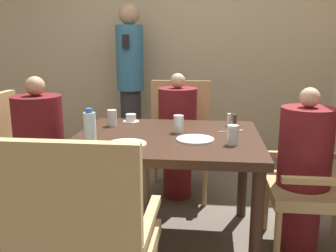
% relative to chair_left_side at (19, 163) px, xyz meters
% --- Properties ---
extents(ground_plane, '(16.00, 16.00, 0.00)m').
position_rel_chair_left_side_xyz_m(ground_plane, '(1.00, 0.00, -0.51)').
color(ground_plane, '#60564C').
extents(wall_back, '(8.00, 0.06, 2.80)m').
position_rel_chair_left_side_xyz_m(wall_back, '(1.00, 1.99, 0.89)').
color(wall_back, tan).
rests_on(wall_back, ground_plane).
extents(dining_table, '(1.16, 0.99, 0.73)m').
position_rel_chair_left_side_xyz_m(dining_table, '(1.00, 0.00, 0.13)').
color(dining_table, '#331E14').
rests_on(dining_table, ground_plane).
extents(chair_left_side, '(0.54, 0.54, 0.97)m').
position_rel_chair_left_side_xyz_m(chair_left_side, '(0.00, 0.00, 0.00)').
color(chair_left_side, tan).
rests_on(chair_left_side, ground_plane).
extents(diner_in_left_chair, '(0.32, 0.32, 1.09)m').
position_rel_chair_left_side_xyz_m(diner_in_left_chair, '(0.15, 0.00, 0.05)').
color(diner_in_left_chair, '#5B1419').
rests_on(diner_in_left_chair, ground_plane).
extents(chair_far_side, '(0.54, 0.54, 0.97)m').
position_rel_chair_left_side_xyz_m(chair_far_side, '(1.00, 0.91, 0.00)').
color(chair_far_side, tan).
rests_on(chair_far_side, ground_plane).
extents(diner_in_far_chair, '(0.32, 0.32, 1.06)m').
position_rel_chair_left_side_xyz_m(diner_in_far_chair, '(1.00, 0.76, 0.04)').
color(diner_in_far_chair, maroon).
rests_on(diner_in_far_chair, ground_plane).
extents(chair_right_side, '(0.54, 0.54, 0.97)m').
position_rel_chair_left_side_xyz_m(chair_right_side, '(2.00, 0.00, 0.00)').
color(chair_right_side, tan).
rests_on(chair_right_side, ground_plane).
extents(diner_in_right_chair, '(0.32, 0.32, 1.04)m').
position_rel_chair_left_side_xyz_m(diner_in_right_chair, '(1.85, 0.00, 0.03)').
color(diner_in_right_chair, maroon).
rests_on(diner_in_right_chair, ground_plane).
extents(chair_near_corner, '(0.54, 0.54, 0.97)m').
position_rel_chair_left_side_xyz_m(chair_near_corner, '(0.77, -0.91, 0.00)').
color(chair_near_corner, tan).
rests_on(chair_near_corner, ground_plane).
extents(standing_host, '(0.29, 0.32, 1.70)m').
position_rel_chair_left_side_xyz_m(standing_host, '(0.41, 1.68, 0.41)').
color(standing_host, '#2D2D33').
rests_on(standing_host, ground_plane).
extents(plate_main_left, '(0.23, 0.23, 0.01)m').
position_rel_chair_left_side_xyz_m(plate_main_left, '(1.18, -0.10, 0.23)').
color(plate_main_left, white).
rests_on(plate_main_left, dining_table).
extents(plate_main_right, '(0.23, 0.23, 0.01)m').
position_rel_chair_left_side_xyz_m(plate_main_right, '(0.80, -0.25, 0.23)').
color(plate_main_right, white).
rests_on(plate_main_right, dining_table).
extents(teacup_with_saucer, '(0.12, 0.12, 0.06)m').
position_rel_chair_left_side_xyz_m(teacup_with_saucer, '(0.69, 0.37, 0.25)').
color(teacup_with_saucer, white).
rests_on(teacup_with_saucer, dining_table).
extents(water_bottle, '(0.07, 0.07, 0.23)m').
position_rel_chair_left_side_xyz_m(water_bottle, '(0.62, -0.37, 0.33)').
color(water_bottle, silver).
rests_on(water_bottle, dining_table).
extents(glass_tall_near, '(0.07, 0.07, 0.11)m').
position_rel_chair_left_side_xyz_m(glass_tall_near, '(0.59, 0.23, 0.28)').
color(glass_tall_near, silver).
rests_on(glass_tall_near, dining_table).
extents(glass_tall_mid, '(0.07, 0.07, 0.11)m').
position_rel_chair_left_side_xyz_m(glass_tall_mid, '(1.07, 0.09, 0.28)').
color(glass_tall_mid, silver).
rests_on(glass_tall_mid, dining_table).
extents(glass_tall_far, '(0.07, 0.07, 0.11)m').
position_rel_chair_left_side_xyz_m(glass_tall_far, '(1.40, -0.17, 0.28)').
color(glass_tall_far, silver).
rests_on(glass_tall_far, dining_table).
extents(salt_shaker, '(0.03, 0.03, 0.09)m').
position_rel_chair_left_side_xyz_m(salt_shaker, '(1.40, 0.34, 0.27)').
color(salt_shaker, white).
rests_on(salt_shaker, dining_table).
extents(pepper_shaker, '(0.03, 0.03, 0.08)m').
position_rel_chair_left_side_xyz_m(pepper_shaker, '(1.44, 0.34, 0.26)').
color(pepper_shaker, '#4C3D2D').
rests_on(pepper_shaker, dining_table).
extents(fork_beside_plate, '(0.17, 0.08, 0.00)m').
position_rel_chair_left_side_xyz_m(fork_beside_plate, '(1.42, 0.16, 0.22)').
color(fork_beside_plate, silver).
rests_on(fork_beside_plate, dining_table).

